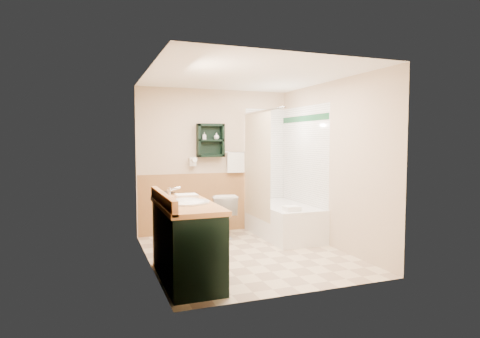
{
  "coord_description": "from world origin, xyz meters",
  "views": [
    {
      "loc": [
        -1.96,
        -4.99,
        1.54
      ],
      "look_at": [
        -0.03,
        0.2,
        1.15
      ],
      "focal_mm": 30.0,
      "sensor_mm": 36.0,
      "label": 1
    }
  ],
  "objects_px": {
    "bathtub": "(284,221)",
    "vanity_book": "(159,186)",
    "soap_bottle_b": "(216,137)",
    "vanity": "(187,242)",
    "soap_bottle_a": "(204,138)",
    "toilet": "(222,215)",
    "hair_dryer": "(193,162)",
    "wall_shelf": "(211,140)"
  },
  "relations": [
    {
      "from": "toilet",
      "to": "soap_bottle_a",
      "type": "distance_m",
      "value": 1.29
    },
    {
      "from": "hair_dryer",
      "to": "toilet",
      "type": "xyz_separation_m",
      "value": [
        0.4,
        -0.29,
        -0.86
      ]
    },
    {
      "from": "vanity",
      "to": "vanity_book",
      "type": "distance_m",
      "value": 0.99
    },
    {
      "from": "wall_shelf",
      "to": "vanity",
      "type": "bearing_deg",
      "value": -113.07
    },
    {
      "from": "toilet",
      "to": "vanity_book",
      "type": "relative_size",
      "value": 3.15
    },
    {
      "from": "vanity_book",
      "to": "soap_bottle_a",
      "type": "bearing_deg",
      "value": 25.16
    },
    {
      "from": "bathtub",
      "to": "toilet",
      "type": "relative_size",
      "value": 2.14
    },
    {
      "from": "wall_shelf",
      "to": "soap_bottle_b",
      "type": "relative_size",
      "value": 4.97
    },
    {
      "from": "wall_shelf",
      "to": "vanity_book",
      "type": "distance_m",
      "value": 1.77
    },
    {
      "from": "toilet",
      "to": "soap_bottle_b",
      "type": "relative_size",
      "value": 6.35
    },
    {
      "from": "toilet",
      "to": "vanity_book",
      "type": "bearing_deg",
      "value": 47.25
    },
    {
      "from": "hair_dryer",
      "to": "vanity_book",
      "type": "xyz_separation_m",
      "value": [
        -0.76,
        -1.31,
        -0.23
      ]
    },
    {
      "from": "toilet",
      "to": "hair_dryer",
      "type": "bearing_deg",
      "value": -30.13
    },
    {
      "from": "vanity",
      "to": "vanity_book",
      "type": "bearing_deg",
      "value": 101.46
    },
    {
      "from": "vanity_book",
      "to": "soap_bottle_b",
      "type": "xyz_separation_m",
      "value": [
        1.16,
        1.28,
        0.64
      ]
    },
    {
      "from": "wall_shelf",
      "to": "vanity",
      "type": "height_order",
      "value": "wall_shelf"
    },
    {
      "from": "wall_shelf",
      "to": "bathtub",
      "type": "bearing_deg",
      "value": -32.81
    },
    {
      "from": "soap_bottle_b",
      "to": "toilet",
      "type": "bearing_deg",
      "value": -89.38
    },
    {
      "from": "bathtub",
      "to": "soap_bottle_a",
      "type": "bearing_deg",
      "value": 149.9
    },
    {
      "from": "wall_shelf",
      "to": "soap_bottle_a",
      "type": "relative_size",
      "value": 4.75
    },
    {
      "from": "wall_shelf",
      "to": "vanity_book",
      "type": "relative_size",
      "value": 2.47
    },
    {
      "from": "vanity",
      "to": "soap_bottle_b",
      "type": "bearing_deg",
      "value": 64.63
    },
    {
      "from": "hair_dryer",
      "to": "soap_bottle_a",
      "type": "height_order",
      "value": "soap_bottle_a"
    },
    {
      "from": "vanity",
      "to": "bathtub",
      "type": "bearing_deg",
      "value": 36.89
    },
    {
      "from": "toilet",
      "to": "soap_bottle_b",
      "type": "bearing_deg",
      "value": -83.39
    },
    {
      "from": "soap_bottle_a",
      "to": "soap_bottle_b",
      "type": "bearing_deg",
      "value": 0.0
    },
    {
      "from": "wall_shelf",
      "to": "soap_bottle_a",
      "type": "bearing_deg",
      "value": -177.3
    },
    {
      "from": "wall_shelf",
      "to": "toilet",
      "type": "bearing_deg",
      "value": -69.18
    },
    {
      "from": "wall_shelf",
      "to": "vanity",
      "type": "xyz_separation_m",
      "value": [
        -0.89,
        -2.1,
        -1.12
      ]
    },
    {
      "from": "wall_shelf",
      "to": "hair_dryer",
      "type": "xyz_separation_m",
      "value": [
        -0.3,
        0.02,
        -0.35
      ]
    },
    {
      "from": "wall_shelf",
      "to": "soap_bottle_b",
      "type": "bearing_deg",
      "value": -2.88
    },
    {
      "from": "hair_dryer",
      "to": "vanity_book",
      "type": "height_order",
      "value": "hair_dryer"
    },
    {
      "from": "vanity",
      "to": "soap_bottle_b",
      "type": "height_order",
      "value": "soap_bottle_b"
    },
    {
      "from": "toilet",
      "to": "soap_bottle_a",
      "type": "xyz_separation_m",
      "value": [
        -0.21,
        0.26,
        1.25
      ]
    },
    {
      "from": "soap_bottle_b",
      "to": "vanity_book",
      "type": "bearing_deg",
      "value": -132.1
    },
    {
      "from": "toilet",
      "to": "vanity_book",
      "type": "xyz_separation_m",
      "value": [
        -1.16,
        -1.02,
        0.63
      ]
    },
    {
      "from": "soap_bottle_a",
      "to": "soap_bottle_b",
      "type": "xyz_separation_m",
      "value": [
        0.21,
        0.0,
        0.02
      ]
    },
    {
      "from": "bathtub",
      "to": "vanity_book",
      "type": "xyz_separation_m",
      "value": [
        -2.08,
        -0.63,
        0.71
      ]
    },
    {
      "from": "soap_bottle_a",
      "to": "toilet",
      "type": "bearing_deg",
      "value": -51.66
    },
    {
      "from": "soap_bottle_b",
      "to": "soap_bottle_a",
      "type": "bearing_deg",
      "value": 180.0
    },
    {
      "from": "bathtub",
      "to": "soap_bottle_b",
      "type": "xyz_separation_m",
      "value": [
        -0.93,
        0.66,
        1.35
      ]
    },
    {
      "from": "hair_dryer",
      "to": "vanity_book",
      "type": "bearing_deg",
      "value": -120.06
    }
  ]
}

